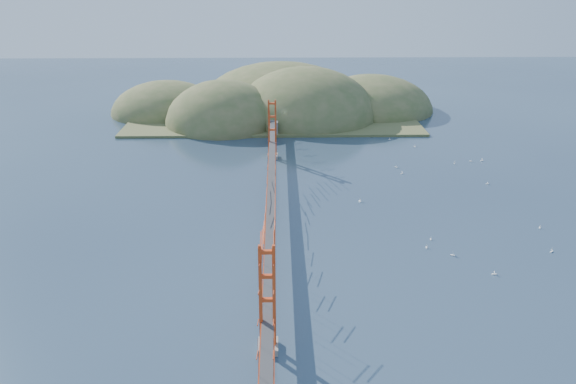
{
  "coord_description": "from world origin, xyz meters",
  "views": [
    {
      "loc": [
        1.14,
        -76.11,
        35.71
      ],
      "look_at": [
        2.53,
        0.0,
        4.81
      ],
      "focal_mm": 35.0,
      "sensor_mm": 36.0,
      "label": 1
    }
  ],
  "objects_px": {
    "bridge": "(271,178)",
    "sailboat_0": "(431,239)",
    "sailboat_1": "(360,201)",
    "sailboat_2": "(494,274)"
  },
  "relations": [
    {
      "from": "sailboat_1",
      "to": "sailboat_2",
      "type": "height_order",
      "value": "sailboat_1"
    },
    {
      "from": "sailboat_0",
      "to": "sailboat_2",
      "type": "bearing_deg",
      "value": -60.56
    },
    {
      "from": "sailboat_0",
      "to": "sailboat_1",
      "type": "relative_size",
      "value": 0.75
    },
    {
      "from": "bridge",
      "to": "sailboat_0",
      "type": "relative_size",
      "value": 170.7
    },
    {
      "from": "bridge",
      "to": "sailboat_2",
      "type": "height_order",
      "value": "bridge"
    },
    {
      "from": "bridge",
      "to": "sailboat_1",
      "type": "distance_m",
      "value": 17.52
    },
    {
      "from": "bridge",
      "to": "sailboat_1",
      "type": "relative_size",
      "value": 127.48
    },
    {
      "from": "sailboat_1",
      "to": "sailboat_2",
      "type": "xyz_separation_m",
      "value": [
        13.5,
        -23.41,
        -0.01
      ]
    },
    {
      "from": "bridge",
      "to": "sailboat_0",
      "type": "distance_m",
      "value": 24.32
    },
    {
      "from": "sailboat_0",
      "to": "sailboat_1",
      "type": "bearing_deg",
      "value": 120.32
    }
  ]
}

